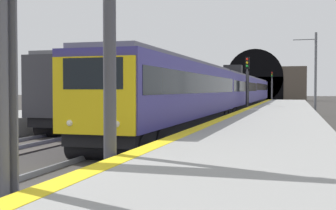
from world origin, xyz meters
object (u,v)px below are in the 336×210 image
at_px(train_adjacent_platform, 190,89).
at_px(railway_signal_near, 2,10).
at_px(catenary_mast_far, 315,73).
at_px(train_main_approaching, 233,91).
at_px(railway_signal_mid, 247,80).
at_px(railway_signal_far, 272,84).

bearing_deg(train_adjacent_platform, railway_signal_near, -170.00).
distance_m(train_adjacent_platform, catenary_mast_far, 13.63).
distance_m(railway_signal_near, catenary_mast_far, 36.03).
height_order(train_main_approaching, railway_signal_near, railway_signal_near).
xyz_separation_m(train_main_approaching, train_adjacent_platform, (3.05, 5.00, 0.16)).
relative_size(train_main_approaching, railway_signal_mid, 11.94).
xyz_separation_m(train_main_approaching, railway_signal_near, (-37.64, -1.83, 1.27)).
distance_m(train_main_approaching, catenary_mast_far, 7.99).
distance_m(railway_signal_near, railway_signal_mid, 33.44).
bearing_deg(railway_signal_mid, railway_signal_near, 0.00).
bearing_deg(train_main_approaching, railway_signal_far, 177.57).
height_order(train_adjacent_platform, railway_signal_mid, railway_signal_mid).
xyz_separation_m(train_main_approaching, catenary_mast_far, (-2.07, -7.55, 1.58)).
bearing_deg(catenary_mast_far, railway_signal_mid, 110.46).
bearing_deg(railway_signal_far, train_adjacent_platform, -10.94).
bearing_deg(railway_signal_mid, railway_signal_far, -180.00).
relative_size(train_adjacent_platform, railway_signal_mid, 10.89).
bearing_deg(railway_signal_far, train_main_approaching, -2.73).
bearing_deg(train_adjacent_platform, catenary_mast_far, -111.73).
height_order(train_adjacent_platform, catenary_mast_far, catenary_mast_far).
height_order(railway_signal_near, railway_signal_far, railway_signal_near).
xyz_separation_m(railway_signal_near, catenary_mast_far, (35.57, -5.72, 0.31)).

